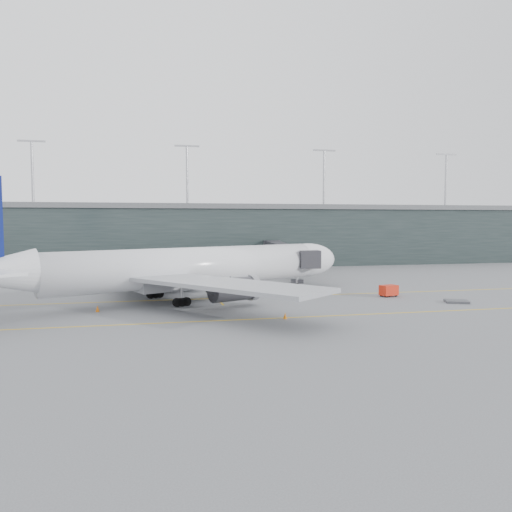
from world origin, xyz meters
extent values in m
plane|color=#59595E|center=(0.00, 0.00, 0.00)|extent=(320.00, 320.00, 0.00)
cube|color=gold|center=(0.00, -4.00, 0.01)|extent=(160.00, 0.25, 0.02)
cube|color=gold|center=(0.00, -20.00, 0.01)|extent=(160.00, 0.25, 0.02)
cube|color=gold|center=(5.00, 20.00, 0.01)|extent=(0.25, 60.00, 0.02)
cube|color=black|center=(0.00, 58.00, 7.00)|extent=(240.00, 35.00, 14.00)
cube|color=#56585B|center=(0.00, 58.00, 14.60)|extent=(240.00, 36.00, 1.20)
cylinder|color=#9E9EA3|center=(-30.00, 48.00, 22.00)|extent=(0.60, 0.60, 14.00)
cylinder|color=#9E9EA3|center=(5.00, 48.00, 22.00)|extent=(0.60, 0.60, 14.00)
cylinder|color=#9E9EA3|center=(40.00, 48.00, 22.00)|extent=(0.60, 0.60, 14.00)
cylinder|color=#9E9EA3|center=(75.00, 48.00, 22.00)|extent=(0.60, 0.60, 14.00)
cylinder|color=silver|center=(1.20, -4.38, 4.68)|extent=(39.52, 20.85, 5.47)
ellipsoid|color=silver|center=(21.11, 4.04, 4.68)|extent=(12.71, 9.51, 5.47)
cube|color=#919399|center=(0.39, -4.73, 2.56)|extent=(14.72, 9.56, 1.76)
cube|color=black|center=(24.20, 5.34, 5.56)|extent=(2.82, 3.19, 0.71)
cube|color=#919399|center=(4.09, -18.01, 3.79)|extent=(22.26, 24.90, 0.49)
cylinder|color=#38383D|center=(6.09, -11.42, 2.29)|extent=(6.89, 5.25, 3.09)
cube|color=#919399|center=(-6.56, 7.18, 3.79)|extent=(10.97, 26.36, 0.49)
cylinder|color=#38383D|center=(-0.44, 4.02, 2.29)|extent=(6.89, 5.25, 3.09)
cylinder|color=black|center=(19.08, 3.18, 0.49)|extent=(1.03, 0.70, 0.97)
cylinder|color=#9E9EA3|center=(19.08, 3.18, 1.15)|extent=(0.26, 0.26, 2.29)
cylinder|color=black|center=(-0.40, -9.66, 0.57)|extent=(1.23, 0.85, 1.15)
cylinder|color=black|center=(-3.70, -1.86, 0.57)|extent=(1.23, 0.85, 1.15)
cube|color=#2D2D32|center=(20.55, 1.42, 5.03)|extent=(3.55, 3.91, 2.82)
cube|color=#2D2D32|center=(21.35, 9.74, 5.03)|extent=(3.75, 13.26, 2.52)
cube|color=#2D2D32|center=(22.59, 22.76, 5.03)|extent=(4.00, 13.29, 2.62)
cube|color=#2D2D32|center=(23.83, 35.79, 5.03)|extent=(4.25, 13.31, 2.72)
cylinder|color=#9E9EA3|center=(21.41, 10.44, 1.91)|extent=(0.50, 0.50, 3.82)
cube|color=#38383D|center=(21.41, 10.44, 0.35)|extent=(2.15, 1.69, 0.70)
cylinder|color=#2D2D32|center=(20.55, 40.50, 5.03)|extent=(4.03, 4.03, 3.02)
cylinder|color=#2D2D32|center=(20.55, 40.50, 1.81)|extent=(1.81, 1.81, 3.62)
cube|color=red|center=(29.90, -7.68, 0.96)|extent=(2.80, 2.15, 1.47)
cylinder|color=black|center=(29.17, -8.45, 0.23)|extent=(0.48, 0.28, 0.45)
cylinder|color=black|center=(30.92, -8.00, 0.23)|extent=(0.48, 0.28, 0.45)
cylinder|color=black|center=(28.89, -7.36, 0.23)|extent=(0.48, 0.28, 0.45)
cylinder|color=black|center=(30.64, -6.91, 0.23)|extent=(0.48, 0.28, 0.45)
cube|color=#3D3E42|center=(36.39, -14.66, 0.18)|extent=(3.62, 3.28, 0.30)
cube|color=#38383D|center=(-5.87, 9.61, 0.14)|extent=(2.09, 1.78, 0.19)
cube|color=#B6BBC3|center=(-5.87, 9.61, 0.99)|extent=(1.71, 1.63, 1.42)
cube|color=navy|center=(-5.87, 9.61, 1.73)|extent=(1.76, 1.68, 0.08)
cube|color=#38383D|center=(-2.32, 12.46, 0.14)|extent=(2.30, 2.07, 0.19)
cube|color=#A1A7AD|center=(-2.32, 12.46, 1.00)|extent=(1.91, 1.85, 1.43)
cube|color=navy|center=(-2.32, 12.46, 1.74)|extent=(1.97, 1.92, 0.08)
cube|color=#38383D|center=(0.91, 9.69, 0.14)|extent=(2.06, 1.74, 0.19)
cube|color=#B2B7BF|center=(0.91, 9.69, 0.99)|extent=(1.68, 1.60, 1.41)
cube|color=navy|center=(0.91, 9.69, 1.73)|extent=(1.73, 1.65, 0.08)
cone|color=orange|center=(32.56, -4.91, 0.31)|extent=(0.40, 0.40, 0.63)
cone|color=orange|center=(10.49, -20.59, 0.36)|extent=(0.45, 0.45, 0.72)
cone|color=red|center=(11.18, 12.12, 0.40)|extent=(0.50, 0.50, 0.80)
cone|color=#CE5E0B|center=(-10.77, -11.41, 0.39)|extent=(0.49, 0.49, 0.78)
camera|label=1|loc=(-4.69, -74.53, 11.07)|focal=35.00mm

